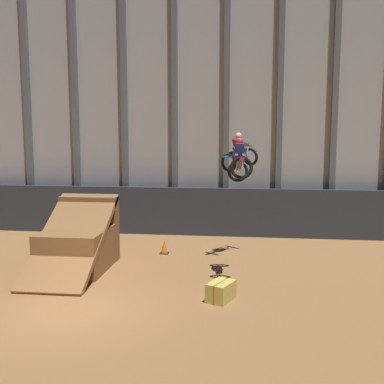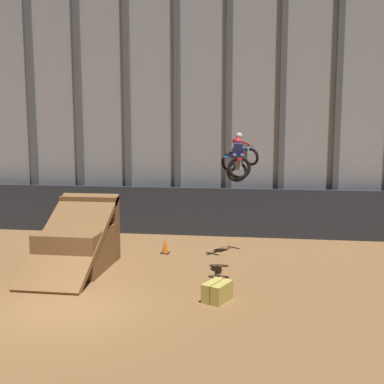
% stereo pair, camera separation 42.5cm
% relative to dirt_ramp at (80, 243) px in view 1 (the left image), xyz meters
% --- Properties ---
extents(ground_plane, '(60.00, 60.00, 0.00)m').
position_rel_dirt_ramp_xyz_m(ground_plane, '(1.28, -3.98, -0.92)').
color(ground_plane, olive).
extents(arena_back_wall, '(32.00, 0.40, 12.77)m').
position_rel_dirt_ramp_xyz_m(arena_back_wall, '(1.28, 6.66, 5.46)').
color(arena_back_wall, '#ADB2B7').
rests_on(arena_back_wall, ground_plane).
extents(lower_barrier, '(31.36, 0.20, 2.34)m').
position_rel_dirt_ramp_xyz_m(lower_barrier, '(1.28, 5.80, 0.25)').
color(lower_barrier, '#2D333D').
rests_on(lower_barrier, ground_plane).
extents(dirt_ramp, '(2.27, 4.33, 2.68)m').
position_rel_dirt_ramp_xyz_m(dirt_ramp, '(0.00, 0.00, 0.00)').
color(dirt_ramp, brown).
rests_on(dirt_ramp, ground_plane).
extents(rider_bike_left_air, '(1.53, 1.72, 1.54)m').
position_rel_dirt_ramp_xyz_m(rider_bike_left_air, '(5.78, 2.23, 3.21)').
color(rider_bike_left_air, black).
extents(rider_bike_right_air, '(0.88, 1.77, 1.56)m').
position_rel_dirt_ramp_xyz_m(rider_bike_right_air, '(5.84, -0.58, 3.05)').
color(rider_bike_right_air, black).
extents(traffic_cone_near_ramp, '(0.36, 0.36, 0.58)m').
position_rel_dirt_ramp_xyz_m(traffic_cone_near_ramp, '(2.75, 2.30, -0.64)').
color(traffic_cone_near_ramp, black).
rests_on(traffic_cone_near_ramp, ground_plane).
extents(hay_bale_trackside, '(0.92, 1.07, 0.57)m').
position_rel_dirt_ramp_xyz_m(hay_bale_trackside, '(5.37, -2.70, -0.64)').
color(hay_bale_trackside, '#CCB751').
rests_on(hay_bale_trackside, ground_plane).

